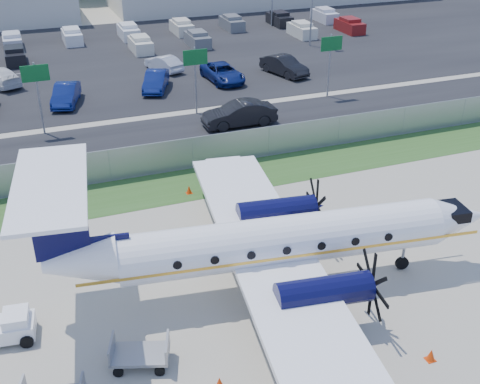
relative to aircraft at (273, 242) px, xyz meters
name	(u,v)px	position (x,y,z in m)	size (l,w,h in m)	color
ground	(291,303)	(0.31, -1.30, -2.35)	(170.00, 170.00, 0.00)	#B0A995
grass_verge	(203,182)	(0.31, 10.70, -2.34)	(170.00, 4.00, 0.02)	#2D561E
access_road	(172,138)	(0.31, 17.70, -2.33)	(170.00, 8.00, 0.02)	black
parking_lot	(115,59)	(0.31, 38.70, -2.33)	(170.00, 32.00, 0.02)	black
perimeter_fence	(193,153)	(0.31, 12.70, -1.34)	(120.00, 0.06, 1.99)	gray
sign_left	(37,83)	(-7.69, 21.61, 1.27)	(1.80, 0.26, 5.00)	gray
sign_mid	(195,67)	(3.31, 21.61, 1.27)	(1.80, 0.26, 5.00)	gray
sign_right	(331,52)	(14.31, 21.61, 1.27)	(1.80, 0.26, 5.00)	gray
aircraft	(273,242)	(0.00, 0.00, 0.00)	(19.83, 19.49, 6.08)	white
pushback_tug	(8,327)	(-10.73, 0.63, -1.79)	(2.28, 1.76, 1.16)	white
baggage_cart_far	(140,353)	(-6.33, -2.54, -1.83)	(2.40, 1.87, 1.10)	gray
cone_nose	(431,355)	(3.70, -6.13, -2.11)	(0.35, 0.35, 0.50)	#E23807
cone_port_wing	(220,384)	(-4.06, -4.76, -2.06)	(0.42, 0.42, 0.60)	#E23807
cone_starboard_wing	(189,190)	(-0.87, 9.63, -2.12)	(0.34, 0.34, 0.48)	#E23807
road_car_mid	(239,125)	(5.44, 18.30, -2.35)	(1.82, 5.23, 1.72)	black
parked_car_b	(67,104)	(-5.53, 27.30, -2.35)	(1.65, 4.73, 1.56)	navy
parked_car_c	(156,90)	(1.83, 28.21, -2.35)	(1.64, 4.71, 1.55)	navy
parked_car_d	(223,81)	(7.77, 28.50, -2.35)	(2.49, 5.41, 1.50)	navy
parked_car_e	(284,75)	(13.53, 28.35, -2.35)	(1.75, 5.01, 1.65)	black
parked_car_f	(0,86)	(-10.28, 34.08, -2.35)	(2.13, 5.24, 1.52)	silver
parked_car_g	(164,71)	(3.81, 33.29, -2.35)	(1.49, 4.28, 1.41)	silver
far_parking_rows	(106,47)	(0.31, 43.70, -2.35)	(56.00, 10.00, 1.60)	gray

